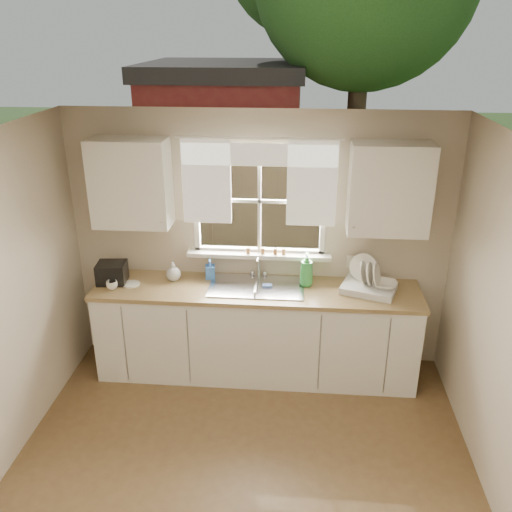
# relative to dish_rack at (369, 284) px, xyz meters

# --- Properties ---
(ground) EXTENTS (4.00, 4.00, 0.00)m
(ground) POSITION_rel_dish_rack_xyz_m (-1.03, -1.72, -0.97)
(ground) COLOR brown
(ground) RESTS_ON ground
(room_walls) EXTENTS (3.62, 4.02, 2.50)m
(room_walls) POSITION_rel_dish_rack_xyz_m (-1.03, -1.79, 0.26)
(room_walls) COLOR beige
(room_walls) RESTS_ON ground
(ceiling) EXTENTS (3.60, 4.00, 0.02)m
(ceiling) POSITION_rel_dish_rack_xyz_m (-1.03, -1.72, 1.53)
(ceiling) COLOR silver
(ceiling) RESTS_ON room_walls
(window) EXTENTS (1.38, 0.16, 1.06)m
(window) POSITION_rel_dish_rack_xyz_m (-1.03, 0.28, 0.51)
(window) COLOR white
(window) RESTS_ON room_walls
(curtains) EXTENTS (1.50, 0.03, 0.81)m
(curtains) POSITION_rel_dish_rack_xyz_m (-1.03, 0.23, 0.96)
(curtains) COLOR white
(curtains) RESTS_ON room_walls
(base_cabinets) EXTENTS (3.00, 0.62, 0.87)m
(base_cabinets) POSITION_rel_dish_rack_xyz_m (-1.03, -0.04, -0.54)
(base_cabinets) COLOR white
(base_cabinets) RESTS_ON ground
(countertop) EXTENTS (3.04, 0.65, 0.04)m
(countertop) POSITION_rel_dish_rack_xyz_m (-1.03, -0.04, -0.08)
(countertop) COLOR #977A4B
(countertop) RESTS_ON base_cabinets
(upper_cabinet_left) EXTENTS (0.70, 0.33, 0.80)m
(upper_cabinet_left) POSITION_rel_dish_rack_xyz_m (-2.18, 0.10, 0.88)
(upper_cabinet_left) COLOR white
(upper_cabinet_left) RESTS_ON room_walls
(upper_cabinet_right) EXTENTS (0.70, 0.33, 0.80)m
(upper_cabinet_right) POSITION_rel_dish_rack_xyz_m (0.12, 0.10, 0.88)
(upper_cabinet_right) COLOR white
(upper_cabinet_right) RESTS_ON room_walls
(wall_outlet) EXTENTS (0.08, 0.01, 0.12)m
(wall_outlet) POSITION_rel_dish_rack_xyz_m (-0.15, 0.26, 0.11)
(wall_outlet) COLOR beige
(wall_outlet) RESTS_ON room_walls
(sill_jars) EXTENTS (0.38, 0.04, 0.06)m
(sill_jars) POSITION_rel_dish_rack_xyz_m (-0.95, 0.22, 0.21)
(sill_jars) COLOR brown
(sill_jars) RESTS_ON window
(backyard) EXTENTS (20.00, 10.00, 6.13)m
(backyard) POSITION_rel_dish_rack_xyz_m (-0.45, 6.69, 2.49)
(backyard) COLOR #335421
(backyard) RESTS_ON ground
(sink) EXTENTS (0.88, 0.52, 0.40)m
(sink) POSITION_rel_dish_rack_xyz_m (-1.03, -0.01, -0.14)
(sink) COLOR #B7B7BC
(sink) RESTS_ON countertop
(dish_rack) EXTENTS (0.56, 0.49, 0.31)m
(dish_rack) POSITION_rel_dish_rack_xyz_m (0.00, 0.00, 0.00)
(dish_rack) COLOR silver
(dish_rack) RESTS_ON countertop
(bowl) EXTENTS (0.26, 0.26, 0.06)m
(bowl) POSITION_rel_dish_rack_xyz_m (0.13, -0.05, 0.03)
(bowl) COLOR white
(bowl) RESTS_ON dish_rack
(soap_bottle_a) EXTENTS (0.14, 0.14, 0.33)m
(soap_bottle_a) POSITION_rel_dish_rack_xyz_m (-0.57, 0.07, 0.10)
(soap_bottle_a) COLOR green
(soap_bottle_a) RESTS_ON countertop
(soap_bottle_b) EXTENTS (0.10, 0.11, 0.20)m
(soap_bottle_b) POSITION_rel_dish_rack_xyz_m (-1.49, 0.14, 0.04)
(soap_bottle_b) COLOR #3673CD
(soap_bottle_b) RESTS_ON countertop
(soap_bottle_c) EXTENTS (0.18, 0.18, 0.18)m
(soap_bottle_c) POSITION_rel_dish_rack_xyz_m (-1.84, 0.07, 0.03)
(soap_bottle_c) COLOR beige
(soap_bottle_c) RESTS_ON countertop
(saucer) EXTENTS (0.17, 0.17, 0.01)m
(saucer) POSITION_rel_dish_rack_xyz_m (-2.21, -0.06, -0.06)
(saucer) COLOR white
(saucer) RESTS_ON countertop
(cup) EXTENTS (0.13, 0.13, 0.08)m
(cup) POSITION_rel_dish_rack_xyz_m (-2.36, -0.17, -0.02)
(cup) COLOR white
(cup) RESTS_ON countertop
(black_appliance) EXTENTS (0.29, 0.26, 0.20)m
(black_appliance) POSITION_rel_dish_rack_xyz_m (-2.40, -0.02, 0.03)
(black_appliance) COLOR black
(black_appliance) RESTS_ON countertop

